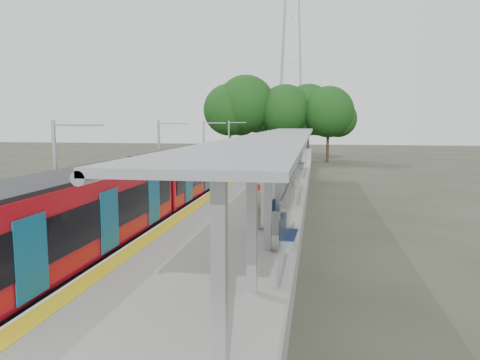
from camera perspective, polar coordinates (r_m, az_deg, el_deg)
name	(u,v)px	position (r m, az deg, el deg)	size (l,w,h in m)	color
trackbed	(191,201)	(30.97, -5.95, -2.58)	(3.00, 70.00, 0.24)	#59544C
platform	(259,197)	(30.05, 2.35, -2.11)	(6.00, 50.00, 1.00)	gray
tactile_strip	(220,188)	(30.38, -2.42, -1.03)	(0.60, 50.00, 0.02)	gold
end_fence	(285,154)	(54.63, 5.53, 3.22)	(6.00, 0.10, 1.20)	#9EA0A5
train	(146,190)	(23.01, -11.34, -1.20)	(2.74, 27.60, 3.62)	black
canopy	(280,142)	(25.73, 4.92, 4.59)	(3.27, 38.00, 3.66)	#9EA0A5
pylon	(292,41)	(83.69, 6.30, 16.53)	(8.00, 4.00, 38.00)	#9EA0A5
tree_cluster	(276,109)	(62.85, 4.37, 8.65)	(19.80, 9.27, 11.46)	#382316
catenary_masts	(160,160)	(30.17, -9.67, 2.45)	(2.08, 48.16, 5.40)	#9EA0A5
bench_near	(286,232)	(16.23, 5.66, -6.28)	(0.58, 1.64, 1.11)	#0E1F48
bench_mid	(274,214)	(19.18, 4.11, -4.15)	(0.75, 1.69, 1.12)	#0E1F48
bench_far	(300,162)	(43.54, 7.35, 2.15)	(0.79, 1.64, 1.08)	#0E1F48
info_pillar_near	(256,209)	(19.09, 1.92, -3.57)	(0.41, 0.41, 1.82)	beige
info_pillar_far	(290,167)	(38.07, 6.16, 1.61)	(0.35, 0.35, 1.57)	beige
litter_bin	(275,223)	(18.24, 4.24, -5.25)	(0.42, 0.42, 0.86)	#9EA0A5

